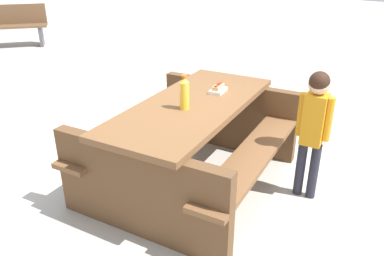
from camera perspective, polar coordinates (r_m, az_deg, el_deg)
ground_plane at (r=3.47m, az=-0.00°, el=-7.88°), size 30.00×30.00×0.00m
picnic_table at (r=3.25m, az=-0.00°, el=-1.28°), size 1.97×1.62×0.75m
soda_bottle at (r=2.97m, az=-1.14°, el=5.16°), size 0.07×0.07×0.28m
hotdog_tray at (r=3.37m, az=3.91°, el=5.82°), size 0.20×0.14×0.08m
child_in_coat at (r=3.11m, az=17.69°, el=1.15°), size 0.17×0.27×1.08m
park_bench_far at (r=9.16m, az=-25.48°, el=13.63°), size 1.41×1.26×0.85m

